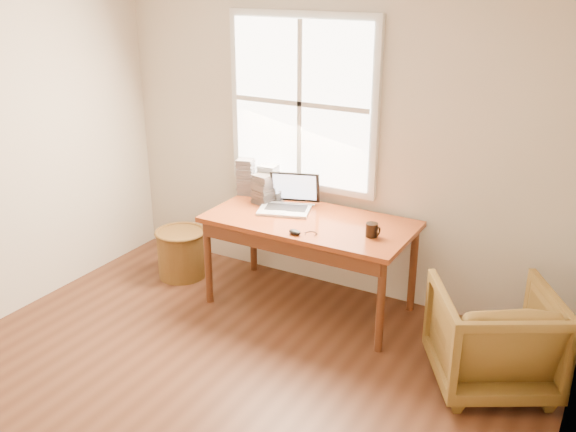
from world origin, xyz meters
name	(u,v)px	position (x,y,z in m)	size (l,w,h in m)	color
room_shell	(165,218)	(-0.02, 0.16, 1.32)	(4.04, 4.54, 2.64)	#57301E
desk	(310,222)	(0.00, 1.80, 0.73)	(1.60, 0.80, 0.04)	brown
armchair	(493,337)	(1.51, 1.46, 0.34)	(0.73, 0.76, 0.69)	brown
wicker_stool	(182,254)	(-1.23, 1.73, 0.21)	(0.42, 0.42, 0.42)	brown
laptop	(284,195)	(-0.26, 1.86, 0.89)	(0.37, 0.39, 0.28)	silver
mouse	(295,232)	(0.04, 1.48, 0.77)	(0.11, 0.06, 0.04)	black
coffee_mug	(372,230)	(0.54, 1.72, 0.80)	(0.09, 0.09, 0.10)	black
cd_stack_a	(269,182)	(-0.53, 2.06, 0.90)	(0.15, 0.13, 0.29)	silver
cd_stack_b	(263,189)	(-0.51, 1.95, 0.87)	(0.16, 0.14, 0.24)	#232328
cd_stack_c	(246,177)	(-0.75, 2.06, 0.90)	(0.14, 0.12, 0.31)	#A1A0AD
cd_stack_d	(276,189)	(-0.45, 2.06, 0.84)	(0.15, 0.13, 0.19)	silver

